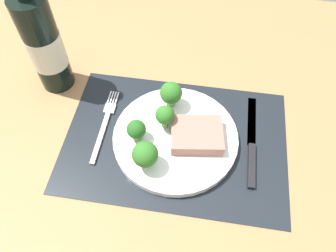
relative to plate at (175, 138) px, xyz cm
name	(u,v)px	position (x,y,z in cm)	size (l,w,h in cm)	color
ground_plane	(175,144)	(0.00, 0.00, -2.60)	(140.00, 110.00, 3.00)	#996D42
placemat	(175,140)	(0.00, 0.00, -0.95)	(46.76, 32.13, 0.30)	black
plate	(175,138)	(0.00, 0.00, 0.00)	(26.20, 26.20, 1.60)	white
steak	(197,136)	(4.37, -0.39, 2.13)	(10.46, 8.37, 2.66)	#9E6B5B
broccoli_near_fork	(165,115)	(-2.56, 2.15, 4.49)	(3.96, 3.96, 5.85)	#5B8942
broccoli_front_edge	(136,130)	(-7.75, -1.65, 3.63)	(3.94, 3.94, 4.99)	#5B8942
broccoli_back_left	(145,155)	(-4.76, -7.49, 4.63)	(5.05, 5.05, 6.43)	#5B8942
broccoli_near_steak	(171,93)	(-2.17, 7.99, 4.62)	(4.82, 4.82, 6.42)	#5B8942
fork	(105,124)	(-15.82, 1.42, -0.55)	(2.40, 19.20, 0.50)	silver
knife	(252,147)	(16.04, 0.53, -0.50)	(1.80, 23.00, 0.80)	black
wine_bottle	(44,44)	(-30.18, 12.26, 10.62)	(7.73, 7.73, 31.06)	black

